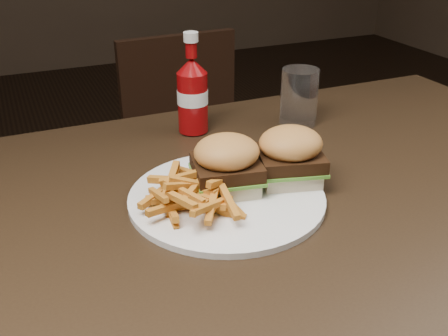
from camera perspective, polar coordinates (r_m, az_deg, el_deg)
name	(u,v)px	position (r m, az deg, el deg)	size (l,w,h in m)	color
dining_table	(293,201)	(0.83, 7.53, -3.58)	(1.20, 0.80, 0.04)	black
chair_far	(163,142)	(1.77, -6.66, 2.80)	(0.37, 0.37, 0.03)	black
plate	(227,197)	(0.79, 0.29, -3.23)	(0.29, 0.29, 0.01)	white
sandwich_half_a	(227,183)	(0.79, 0.29, -1.62)	(0.09, 0.08, 0.02)	beige
sandwich_half_b	(289,173)	(0.83, 7.07, -0.57)	(0.09, 0.08, 0.02)	beige
fries_pile	(194,191)	(0.75, -3.25, -2.54)	(0.12, 0.12, 0.05)	#B86814
ketchup_bottle	(193,102)	(1.00, -3.43, 7.15)	(0.06, 0.06, 0.12)	maroon
tumbler	(299,98)	(1.05, 8.17, 7.60)	(0.07, 0.07, 0.11)	white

